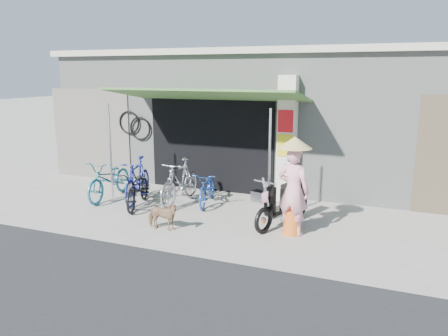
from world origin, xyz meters
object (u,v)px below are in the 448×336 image
at_px(street_dog, 162,216).
at_px(moped, 284,202).
at_px(bike_black, 138,189).
at_px(bike_navy, 207,188).
at_px(bike_blue, 138,180).
at_px(bike_silver, 180,182).
at_px(nun, 293,187).
at_px(bike_teal, 110,179).

xyz_separation_m(street_dog, moped, (2.15, 1.21, 0.19)).
bearing_deg(bike_black, street_dog, -58.70).
bearing_deg(bike_navy, bike_black, -163.51).
bearing_deg(bike_navy, bike_blue, -176.30).
relative_size(bike_silver, nun, 0.95).
height_order(bike_teal, bike_silver, bike_silver).
distance_m(bike_teal, nun, 4.83).
xyz_separation_m(bike_teal, bike_blue, (0.82, -0.03, 0.05)).
bearing_deg(bike_silver, street_dog, -72.68).
bearing_deg(bike_silver, bike_navy, 21.32).
distance_m(bike_teal, bike_silver, 1.85).
bearing_deg(bike_teal, bike_silver, 1.43).
bearing_deg(bike_black, bike_navy, 11.90).
height_order(bike_teal, nun, nun).
bearing_deg(nun, bike_silver, -4.17).
distance_m(bike_silver, street_dog, 1.80).
relative_size(moped, nun, 0.93).
distance_m(bike_navy, nun, 2.65).
distance_m(bike_teal, bike_black, 1.09).
relative_size(bike_blue, nun, 0.94).
height_order(bike_black, moped, moped).
relative_size(bike_black, bike_silver, 0.91).
distance_m(bike_blue, bike_black, 0.39).
bearing_deg(bike_blue, bike_teal, 163.05).
relative_size(bike_teal, bike_blue, 1.05).
relative_size(bike_navy, street_dog, 2.22).
bearing_deg(nun, bike_black, 7.78).
xyz_separation_m(bike_blue, bike_navy, (1.62, 0.46, -0.14)).
xyz_separation_m(bike_blue, nun, (3.93, -0.72, 0.40)).
distance_m(bike_silver, nun, 3.10).
height_order(bike_black, bike_silver, bike_silver).
relative_size(bike_navy, moped, 0.85).
bearing_deg(nun, bike_navy, -13.04).
distance_m(street_dog, moped, 2.47).
bearing_deg(moped, bike_blue, -164.11).
xyz_separation_m(street_dog, nun, (2.43, 0.75, 0.64)).
xyz_separation_m(bike_silver, street_dog, (0.49, -1.71, -0.25)).
height_order(bike_blue, moped, bike_blue).
relative_size(bike_teal, bike_navy, 1.23).
relative_size(bike_teal, moped, 1.05).
xyz_separation_m(bike_navy, street_dog, (-0.12, -1.93, -0.11)).
height_order(bike_blue, bike_navy, bike_blue).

